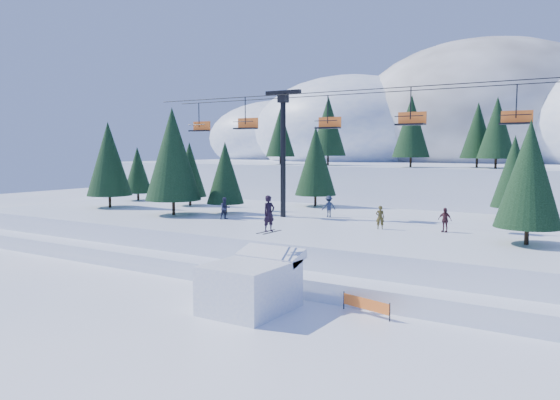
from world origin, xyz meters
The scene contains 10 objects.
ground centered at (0.00, 0.00, 0.00)m, with size 160.00×160.00×0.00m, color white.
mid_shelf centered at (0.00, 18.00, 1.25)m, with size 70.00×22.00×2.50m, color white.
berm centered at (0.00, 8.00, 0.55)m, with size 70.00×6.00×1.10m, color white.
mountain_ridge centered at (-5.10, 73.39, 9.64)m, with size 119.00×60.00×26.46m.
jump_kicker centered at (-0.96, 2.02, 1.34)m, with size 3.59×4.89×5.68m.
chairlift centered at (0.97, 18.05, 9.32)m, with size 46.00×3.21×10.28m.
conifer_stand centered at (2.70, 19.09, 7.01)m, with size 62.41×16.97×9.72m.
distant_skiers centered at (-4.90, 17.03, 3.36)m, with size 17.64×6.78×1.76m.
banner_near centered at (4.26, 4.27, 0.54)m, with size 2.77×0.78×0.90m.
banner_far centered at (9.83, 6.61, 0.54)m, with size 2.76×0.82×0.90m.
Camera 1 is at (14.50, -19.91, 8.07)m, focal length 35.00 mm.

